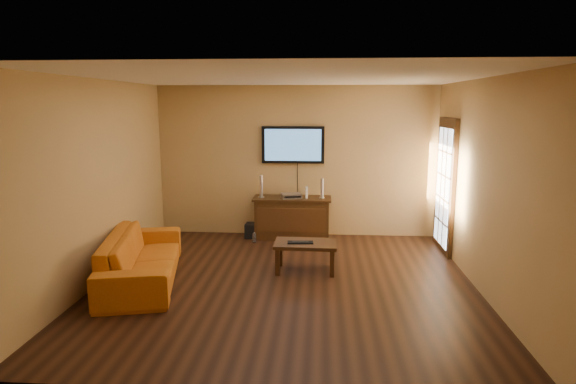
# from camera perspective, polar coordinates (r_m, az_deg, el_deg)

# --- Properties ---
(ground_plane) EXTENTS (5.00, 5.00, 0.00)m
(ground_plane) POSITION_cam_1_polar(r_m,az_deg,el_deg) (6.58, -0.26, -10.75)
(ground_plane) COLOR black
(ground_plane) RESTS_ON ground
(room_walls) EXTENTS (5.00, 5.00, 5.00)m
(room_walls) POSITION_cam_1_polar(r_m,az_deg,el_deg) (6.79, 0.13, 4.61)
(room_walls) COLOR tan
(room_walls) RESTS_ON ground
(french_door) EXTENTS (0.07, 1.02, 2.22)m
(french_door) POSITION_cam_1_polar(r_m,az_deg,el_deg) (8.18, 18.11, 0.57)
(french_door) COLOR black
(french_door) RESTS_ON ground
(media_console) EXTENTS (1.38, 0.53, 0.74)m
(media_console) POSITION_cam_1_polar(r_m,az_deg,el_deg) (8.60, 0.49, -3.05)
(media_console) COLOR black
(media_console) RESTS_ON ground
(television) EXTENTS (1.12, 0.08, 0.66)m
(television) POSITION_cam_1_polar(r_m,az_deg,el_deg) (8.62, 0.59, 5.61)
(television) COLOR black
(television) RESTS_ON ground
(coffee_table) EXTENTS (0.89, 0.55, 0.43)m
(coffee_table) POSITION_cam_1_polar(r_m,az_deg,el_deg) (6.91, 2.08, -6.50)
(coffee_table) COLOR black
(coffee_table) RESTS_ON ground
(sofa) EXTENTS (1.13, 2.33, 0.88)m
(sofa) POSITION_cam_1_polar(r_m,az_deg,el_deg) (6.83, -16.95, -6.53)
(sofa) COLOR #C26515
(sofa) RESTS_ON ground
(speaker_left) EXTENTS (0.11, 0.11, 0.40)m
(speaker_left) POSITION_cam_1_polar(r_m,az_deg,el_deg) (8.51, -3.20, 0.57)
(speaker_left) COLOR silver
(speaker_left) RESTS_ON media_console
(speaker_right) EXTENTS (0.10, 0.10, 0.35)m
(speaker_right) POSITION_cam_1_polar(r_m,az_deg,el_deg) (8.47, 4.06, 0.35)
(speaker_right) COLOR silver
(speaker_right) RESTS_ON media_console
(av_receiver) EXTENTS (0.40, 0.33, 0.08)m
(av_receiver) POSITION_cam_1_polar(r_m,az_deg,el_deg) (8.48, 0.40, -0.44)
(av_receiver) COLOR silver
(av_receiver) RESTS_ON media_console
(game_console) EXTENTS (0.05, 0.14, 0.20)m
(game_console) POSITION_cam_1_polar(r_m,az_deg,el_deg) (8.49, 2.22, -0.04)
(game_console) COLOR white
(game_console) RESTS_ON media_console
(subwoofer) EXTENTS (0.27, 0.27, 0.26)m
(subwoofer) POSITION_cam_1_polar(r_m,az_deg,el_deg) (8.71, -4.19, -4.57)
(subwoofer) COLOR black
(subwoofer) RESTS_ON ground
(bottle) EXTENTS (0.06, 0.06, 0.19)m
(bottle) POSITION_cam_1_polar(r_m,az_deg,el_deg) (8.40, -4.02, -5.41)
(bottle) COLOR white
(bottle) RESTS_ON ground
(keyboard) EXTENTS (0.37, 0.16, 0.02)m
(keyboard) POSITION_cam_1_polar(r_m,az_deg,el_deg) (6.86, 1.47, -5.98)
(keyboard) COLOR black
(keyboard) RESTS_ON coffee_table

